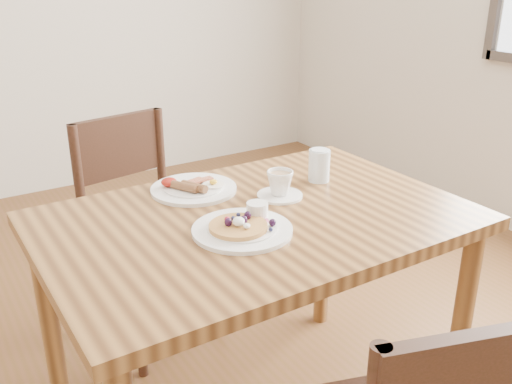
% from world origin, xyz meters
% --- Properties ---
extents(dining_table, '(1.20, 0.80, 0.75)m').
position_xyz_m(dining_table, '(0.00, 0.00, 0.65)').
color(dining_table, brown).
rests_on(dining_table, ground).
extents(chair_far, '(0.48, 0.48, 0.88)m').
position_xyz_m(chair_far, '(-0.10, 0.67, 0.49)').
color(chair_far, '#361B13').
rests_on(chair_far, ground).
extents(pancake_plate, '(0.27, 0.27, 0.06)m').
position_xyz_m(pancake_plate, '(-0.09, -0.07, 0.76)').
color(pancake_plate, white).
rests_on(pancake_plate, dining_table).
extents(breakfast_plate, '(0.27, 0.27, 0.04)m').
position_xyz_m(breakfast_plate, '(-0.07, 0.26, 0.76)').
color(breakfast_plate, white).
rests_on(breakfast_plate, dining_table).
extents(teacup_saucer, '(0.14, 0.14, 0.08)m').
position_xyz_m(teacup_saucer, '(0.13, 0.08, 0.79)').
color(teacup_saucer, white).
rests_on(teacup_saucer, dining_table).
extents(water_glass, '(0.07, 0.07, 0.10)m').
position_xyz_m(water_glass, '(0.32, 0.12, 0.80)').
color(water_glass, silver).
rests_on(water_glass, dining_table).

